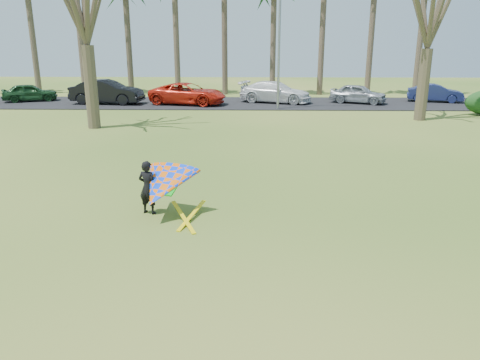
{
  "coord_description": "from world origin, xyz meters",
  "views": [
    {
      "loc": [
        0.28,
        -9.18,
        4.47
      ],
      "look_at": [
        0.0,
        2.0,
        1.1
      ],
      "focal_mm": 35.0,
      "sensor_mm": 36.0,
      "label": 1
    }
  ],
  "objects_px": {
    "car_0": "(30,92)",
    "car_4": "(358,94)",
    "streetlight": "(282,40)",
    "car_3": "(275,92)",
    "car_2": "(188,94)",
    "kite_flyer": "(162,186)",
    "car_5": "(435,93)",
    "car_1": "(107,92)"
  },
  "relations": [
    {
      "from": "car_0",
      "to": "car_4",
      "type": "height_order",
      "value": "car_4"
    },
    {
      "from": "streetlight",
      "to": "car_3",
      "type": "bearing_deg",
      "value": 93.04
    },
    {
      "from": "car_0",
      "to": "car_2",
      "type": "xyz_separation_m",
      "value": [
        11.96,
        -1.4,
        0.1
      ]
    },
    {
      "from": "car_4",
      "to": "kite_flyer",
      "type": "xyz_separation_m",
      "value": [
        -9.97,
        -22.71,
        0.1
      ]
    },
    {
      "from": "car_2",
      "to": "kite_flyer",
      "type": "relative_size",
      "value": 2.25
    },
    {
      "from": "kite_flyer",
      "to": "car_0",
      "type": "bearing_deg",
      "value": 121.43
    },
    {
      "from": "kite_flyer",
      "to": "car_3",
      "type": "bearing_deg",
      "value": 80.07
    },
    {
      "from": "streetlight",
      "to": "car_5",
      "type": "distance_m",
      "value": 12.82
    },
    {
      "from": "streetlight",
      "to": "kite_flyer",
      "type": "height_order",
      "value": "streetlight"
    },
    {
      "from": "car_2",
      "to": "car_5",
      "type": "xyz_separation_m",
      "value": [
        18.02,
        1.85,
        -0.11
      ]
    },
    {
      "from": "car_3",
      "to": "car_5",
      "type": "relative_size",
      "value": 1.33
    },
    {
      "from": "car_4",
      "to": "car_2",
      "type": "bearing_deg",
      "value": 119.24
    },
    {
      "from": "car_1",
      "to": "kite_flyer",
      "type": "distance_m",
      "value": 23.35
    },
    {
      "from": "car_0",
      "to": "car_5",
      "type": "xyz_separation_m",
      "value": [
        29.97,
        0.45,
        -0.01
      ]
    },
    {
      "from": "car_2",
      "to": "kite_flyer",
      "type": "xyz_separation_m",
      "value": [
        2.21,
        -21.79,
        0.03
      ]
    },
    {
      "from": "car_0",
      "to": "car_1",
      "type": "bearing_deg",
      "value": -124.49
    },
    {
      "from": "streetlight",
      "to": "car_1",
      "type": "xyz_separation_m",
      "value": [
        -12.2,
        2.21,
        -3.57
      ]
    },
    {
      "from": "car_2",
      "to": "car_4",
      "type": "relative_size",
      "value": 1.36
    },
    {
      "from": "car_0",
      "to": "car_1",
      "type": "distance_m",
      "value": 6.29
    },
    {
      "from": "car_1",
      "to": "car_4",
      "type": "distance_m",
      "value": 18.0
    },
    {
      "from": "car_4",
      "to": "car_0",
      "type": "bearing_deg",
      "value": 113.79
    },
    {
      "from": "car_0",
      "to": "car_4",
      "type": "relative_size",
      "value": 0.96
    },
    {
      "from": "car_2",
      "to": "car_0",
      "type": "bearing_deg",
      "value": 97.1
    },
    {
      "from": "car_3",
      "to": "car_5",
      "type": "distance_m",
      "value": 11.81
    },
    {
      "from": "car_2",
      "to": "car_4",
      "type": "distance_m",
      "value": 12.22
    },
    {
      "from": "car_2",
      "to": "kite_flyer",
      "type": "height_order",
      "value": "kite_flyer"
    },
    {
      "from": "streetlight",
      "to": "car_2",
      "type": "height_order",
      "value": "streetlight"
    },
    {
      "from": "car_1",
      "to": "car_4",
      "type": "bearing_deg",
      "value": -81.43
    },
    {
      "from": "streetlight",
      "to": "car_5",
      "type": "height_order",
      "value": "streetlight"
    },
    {
      "from": "car_0",
      "to": "kite_flyer",
      "type": "relative_size",
      "value": 1.6
    },
    {
      "from": "car_0",
      "to": "car_2",
      "type": "bearing_deg",
      "value": -119.61
    },
    {
      "from": "car_2",
      "to": "car_1",
      "type": "bearing_deg",
      "value": 102.4
    },
    {
      "from": "car_1",
      "to": "car_4",
      "type": "height_order",
      "value": "car_1"
    },
    {
      "from": "streetlight",
      "to": "car_0",
      "type": "bearing_deg",
      "value": 169.32
    },
    {
      "from": "streetlight",
      "to": "car_0",
      "type": "distance_m",
      "value": 19.06
    },
    {
      "from": "kite_flyer",
      "to": "car_1",
      "type": "bearing_deg",
      "value": 110.07
    },
    {
      "from": "car_5",
      "to": "kite_flyer",
      "type": "height_order",
      "value": "kite_flyer"
    },
    {
      "from": "car_0",
      "to": "car_5",
      "type": "relative_size",
      "value": 0.98
    },
    {
      "from": "streetlight",
      "to": "kite_flyer",
      "type": "relative_size",
      "value": 3.35
    },
    {
      "from": "car_1",
      "to": "car_4",
      "type": "relative_size",
      "value": 1.28
    },
    {
      "from": "car_1",
      "to": "car_3",
      "type": "xyz_separation_m",
      "value": [
        12.03,
        1.02,
        -0.08
      ]
    },
    {
      "from": "kite_flyer",
      "to": "streetlight",
      "type": "bearing_deg",
      "value": 78.01
    }
  ]
}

